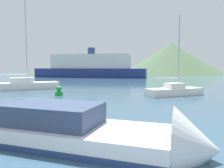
% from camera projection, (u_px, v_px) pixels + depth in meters
% --- Properties ---
extents(motorboat_near, '(8.40, 4.42, 2.26)m').
position_uv_depth(motorboat_near, '(93.00, 134.00, 6.90)').
color(motorboat_near, silver).
rests_on(motorboat_near, ground_plane).
extents(sailboat_inner, '(7.76, 5.64, 9.66)m').
position_uv_depth(sailboat_inner, '(22.00, 85.00, 24.02)').
color(sailboat_inner, white).
rests_on(sailboat_inner, ground_plane).
extents(sailboat_middle, '(5.31, 3.63, 6.95)m').
position_uv_depth(sailboat_middle, '(174.00, 90.00, 19.05)').
color(sailboat_middle, white).
rests_on(sailboat_middle, ground_plane).
extents(ferry_distant, '(26.48, 10.68, 6.94)m').
position_uv_depth(ferry_distant, '(91.00, 67.00, 51.83)').
color(ferry_distant, navy).
rests_on(ferry_distant, ground_plane).
extents(buoy_marker, '(0.71, 0.71, 0.81)m').
position_uv_depth(buoy_marker, '(59.00, 91.00, 19.24)').
color(buoy_marker, green).
rests_on(buoy_marker, ground_plane).
extents(hill_west, '(35.81, 35.81, 6.11)m').
position_uv_depth(hill_west, '(78.00, 65.00, 81.18)').
color(hill_west, '#3D6038').
rests_on(hill_west, ground_plane).
extents(hill_central, '(33.59, 33.59, 10.37)m').
position_uv_depth(hill_central, '(172.00, 59.00, 73.52)').
color(hill_central, '#4C6647').
rests_on(hill_central, ground_plane).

